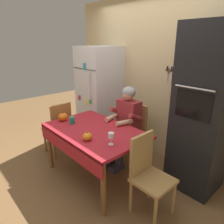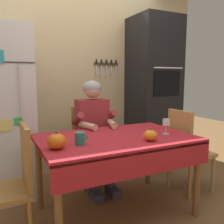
% 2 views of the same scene
% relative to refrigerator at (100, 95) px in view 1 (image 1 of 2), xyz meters
% --- Properties ---
extents(ground_plane, '(10.00, 10.00, 0.00)m').
position_rel_refrigerator_xyz_m(ground_plane, '(0.95, -0.96, -0.90)').
color(ground_plane, brown).
rests_on(ground_plane, ground).
extents(back_wall_assembly, '(3.70, 0.13, 2.60)m').
position_rel_refrigerator_xyz_m(back_wall_assembly, '(1.00, 0.39, 0.40)').
color(back_wall_assembly, '#D1B784').
rests_on(back_wall_assembly, ground).
extents(refrigerator, '(0.68, 0.71, 1.80)m').
position_rel_refrigerator_xyz_m(refrigerator, '(0.00, 0.00, 0.00)').
color(refrigerator, silver).
rests_on(refrigerator, ground).
extents(wall_oven, '(0.60, 0.64, 2.10)m').
position_rel_refrigerator_xyz_m(wall_oven, '(2.00, 0.04, 0.15)').
color(wall_oven, black).
rests_on(wall_oven, ground).
extents(dining_table, '(1.40, 0.90, 0.74)m').
position_rel_refrigerator_xyz_m(dining_table, '(0.95, -0.88, -0.24)').
color(dining_table, brown).
rests_on(dining_table, ground).
extents(chair_behind_person, '(0.40, 0.40, 0.93)m').
position_rel_refrigerator_xyz_m(chair_behind_person, '(0.97, -0.09, -0.39)').
color(chair_behind_person, tan).
rests_on(chair_behind_person, ground).
extents(seated_person, '(0.47, 0.55, 1.25)m').
position_rel_refrigerator_xyz_m(seated_person, '(0.97, -0.28, -0.16)').
color(seated_person, '#38384C').
rests_on(seated_person, ground).
extents(chair_right_side, '(0.40, 0.40, 0.93)m').
position_rel_refrigerator_xyz_m(chair_right_side, '(1.85, -0.82, -0.39)').
color(chair_right_side, tan).
rests_on(chair_right_side, ground).
extents(chair_left_side, '(0.40, 0.40, 0.93)m').
position_rel_refrigerator_xyz_m(chair_left_side, '(0.05, -0.93, -0.39)').
color(chair_left_side, '#9E6B33').
rests_on(chair_left_side, ground).
extents(coffee_mug, '(0.11, 0.08, 0.10)m').
position_rel_refrigerator_xyz_m(coffee_mug, '(0.57, -0.98, -0.11)').
color(coffee_mug, '#237F66').
rests_on(coffee_mug, dining_table).
extents(wine_glass, '(0.07, 0.07, 0.15)m').
position_rel_refrigerator_xyz_m(wine_glass, '(1.43, -0.99, -0.05)').
color(wine_glass, white).
rests_on(wine_glass, dining_table).
extents(pumpkin_large, '(0.12, 0.12, 0.12)m').
position_rel_refrigerator_xyz_m(pumpkin_large, '(1.15, -1.13, -0.11)').
color(pumpkin_large, orange).
rests_on(pumpkin_large, dining_table).
extents(pumpkin_medium, '(0.14, 0.14, 0.14)m').
position_rel_refrigerator_xyz_m(pumpkin_medium, '(0.37, -1.01, -0.10)').
color(pumpkin_medium, orange).
rests_on(pumpkin_medium, dining_table).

